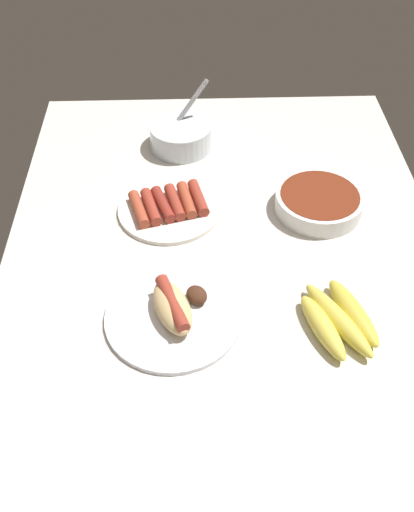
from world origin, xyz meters
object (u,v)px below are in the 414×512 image
object	(u,v)px
plate_sausages	(169,207)
plate_hotdog_assembled	(174,312)
bowl_chili	(319,201)
bowl_coleslaw	(181,135)
banana_bunch	(339,319)

from	to	relation	value
plate_sausages	plate_hotdog_assembled	world-z (taller)	plate_hotdog_assembled
bowl_chili	plate_hotdog_assembled	bearing A→B (deg)	133.19
bowl_chili	bowl_coleslaw	size ratio (longest dim) A/B	1.22
banana_bunch	plate_sausages	world-z (taller)	banana_bunch
plate_sausages	banana_bunch	bearing A→B (deg)	-136.91
bowl_coleslaw	plate_sausages	bearing A→B (deg)	173.72
plate_sausages	bowl_chili	bearing A→B (deg)	-91.25
bowl_chili	plate_hotdog_assembled	world-z (taller)	plate_hotdog_assembled
bowl_coleslaw	banana_bunch	bearing A→B (deg)	-153.94
bowl_chili	bowl_coleslaw	bearing A→B (deg)	49.80
bowl_chili	plate_hotdog_assembled	size ratio (longest dim) A/B	0.76
banana_bunch	plate_hotdog_assembled	xyz separation A→B (cm)	(2.76, 29.41, -0.10)
plate_hotdog_assembled	plate_sausages	bearing A→B (deg)	2.37
banana_bunch	plate_sausages	xyz separation A→B (cm)	(32.77, 30.66, -0.58)
bowl_chili	plate_sausages	bearing A→B (deg)	88.75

